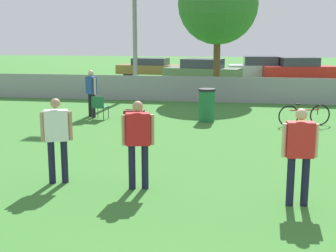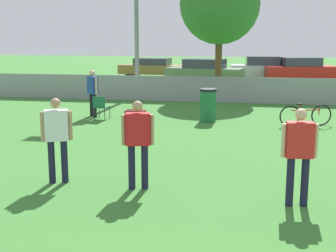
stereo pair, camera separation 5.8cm
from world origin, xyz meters
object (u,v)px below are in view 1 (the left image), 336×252
at_px(player_defender_red, 300,150).
at_px(player_thrower_red, 138,138).
at_px(folding_chair_sideline, 99,106).
at_px(spectator_in_blue, 91,90).
at_px(player_receiver_white, 57,134).
at_px(bicycle_sideline, 304,115).
at_px(trash_bin, 207,105).
at_px(parked_car_red, 298,69).
at_px(parked_car_silver, 260,68).
at_px(gear_bag_sideline, 134,115).
at_px(parked_car_olive, 202,71).
at_px(parked_car_tan, 151,67).
at_px(tree_near_pole, 218,4).

height_order(player_defender_red, player_thrower_red, same).
bearing_deg(folding_chair_sideline, spectator_in_blue, -37.22).
bearing_deg(folding_chair_sideline, player_receiver_white, 108.97).
xyz_separation_m(folding_chair_sideline, bicycle_sideline, (6.79, -0.05, -0.12)).
distance_m(player_thrower_red, trash_bin, 7.26).
bearing_deg(spectator_in_blue, trash_bin, -140.41).
xyz_separation_m(folding_chair_sideline, parked_car_red, (8.10, 15.45, 0.23)).
distance_m(spectator_in_blue, parked_car_red, 17.29).
distance_m(trash_bin, parked_car_silver, 15.87).
height_order(gear_bag_sideline, parked_car_olive, parked_car_olive).
bearing_deg(player_thrower_red, gear_bag_sideline, 90.56).
xyz_separation_m(player_defender_red, player_thrower_red, (-2.86, 0.41, 0.00)).
height_order(parked_car_olive, parked_car_silver, parked_car_silver).
bearing_deg(spectator_in_blue, parked_car_tan, -44.21).
relative_size(tree_near_pole, player_defender_red, 3.65).
height_order(player_defender_red, trash_bin, player_defender_red).
height_order(player_thrower_red, gear_bag_sideline, player_thrower_red).
bearing_deg(player_thrower_red, trash_bin, 71.03).
xyz_separation_m(player_thrower_red, spectator_in_blue, (-3.41, 7.36, -0.02)).
distance_m(tree_near_pole, parked_car_silver, 9.82).
bearing_deg(folding_chair_sideline, player_thrower_red, 121.04).
bearing_deg(gear_bag_sideline, player_receiver_white, -88.19).
distance_m(bicycle_sideline, parked_car_red, 15.56).
relative_size(folding_chair_sideline, bicycle_sideline, 0.48).
height_order(trash_bin, gear_bag_sideline, trash_bin).
distance_m(player_receiver_white, trash_bin, 7.50).
distance_m(player_defender_red, spectator_in_blue, 9.98).
bearing_deg(parked_car_red, parked_car_silver, 155.04).
relative_size(player_receiver_white, gear_bag_sideline, 2.47).
distance_m(player_defender_red, parked_car_red, 22.92).
xyz_separation_m(player_defender_red, parked_car_olive, (-3.57, 20.17, -0.28)).
distance_m(player_thrower_red, parked_car_silver, 23.11).
xyz_separation_m(bicycle_sideline, parked_car_tan, (-8.38, 16.26, 0.30)).
distance_m(spectator_in_blue, parked_car_silver, 16.77).
distance_m(player_thrower_red, spectator_in_blue, 8.11).
bearing_deg(parked_car_tan, spectator_in_blue, -80.03).
relative_size(tree_near_pole, parked_car_olive, 1.29).
bearing_deg(player_defender_red, parked_car_olive, 93.31).
bearing_deg(player_receiver_white, player_defender_red, -27.32).
bearing_deg(bicycle_sideline, trash_bin, 155.41).
relative_size(tree_near_pole, player_receiver_white, 3.65).
bearing_deg(player_receiver_white, parked_car_tan, 76.26).
bearing_deg(gear_bag_sideline, parked_car_olive, 84.79).
bearing_deg(gear_bag_sideline, spectator_in_blue, 174.88).
distance_m(gear_bag_sideline, parked_car_silver, 16.40).
bearing_deg(player_thrower_red, bicycle_sideline, 47.40).
distance_m(parked_car_tan, parked_car_silver, 7.35).
distance_m(tree_near_pole, gear_bag_sideline, 8.32).
height_order(parked_car_tan, parked_car_silver, parked_car_silver).
relative_size(player_defender_red, parked_car_silver, 0.40).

